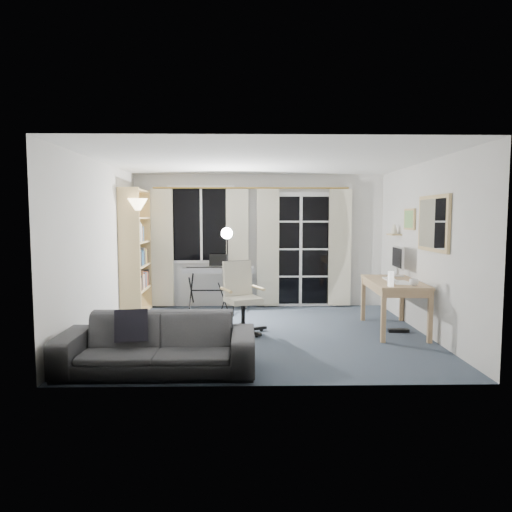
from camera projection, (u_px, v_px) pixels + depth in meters
The scene contains 17 objects.
floor at pixel (263, 334), 6.42m from camera, with size 4.50×4.00×0.02m, color #374350.
window at pixel (201, 224), 8.23m from camera, with size 1.20×0.08×1.40m.
french_door at pixel (300, 250), 8.31m from camera, with size 1.32×0.09×2.11m.
curtains at pixel (252, 247), 8.19m from camera, with size 3.60×0.07×2.13m.
bookshelf at pixel (133, 255), 7.61m from camera, with size 0.36×0.99×2.10m.
torchiere_lamp at pixel (138, 223), 7.12m from camera, with size 0.40×0.40×1.92m.
keyboard_piano at pixel (218, 271), 8.03m from camera, with size 1.26×0.61×0.91m.
studio_light at pixel (227, 243), 7.45m from camera, with size 0.27×0.30×1.50m.
office_chair at pixel (240, 290), 6.49m from camera, with size 0.70×0.68×1.01m.
desk at pixel (394, 287), 6.53m from camera, with size 0.75×1.39×0.73m.
monitor at pixel (398, 258), 6.95m from camera, with size 0.18×0.52×0.46m.
desk_clutter at pixel (394, 294), 6.31m from camera, with size 0.45×0.82×0.92m.
mug at pixel (414, 281), 6.02m from camera, with size 0.12×0.09×0.12m, color silver.
wall_mirror at pixel (433, 223), 5.98m from camera, with size 0.04×0.94×0.74m.
framed_print at pixel (410, 219), 6.87m from camera, with size 0.03×0.42×0.32m.
wall_shelf at pixel (394, 231), 7.38m from camera, with size 0.16×0.30×0.18m.
sofa at pixel (157, 334), 4.82m from camera, with size 2.05×0.61×0.80m.
Camera 1 is at (-0.22, -6.30, 1.64)m, focal length 32.00 mm.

